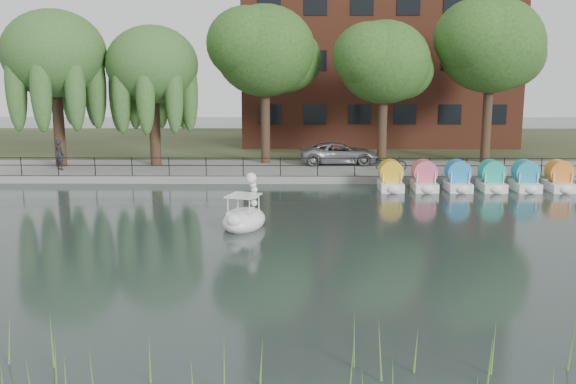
{
  "coord_description": "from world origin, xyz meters",
  "views": [
    {
      "loc": [
        0.74,
        -20.8,
        6.13
      ],
      "look_at": [
        0.5,
        4.0,
        1.3
      ],
      "focal_mm": 40.0,
      "sensor_mm": 36.0,
      "label": 1
    }
  ],
  "objects_px": {
    "pedestrian": "(60,152)",
    "swan_boat": "(245,216)",
    "minivan": "(340,152)",
    "bicycle": "(391,162)"
  },
  "relations": [
    {
      "from": "minivan",
      "to": "swan_boat",
      "type": "distance_m",
      "value": 14.78
    },
    {
      "from": "bicycle",
      "to": "swan_boat",
      "type": "relative_size",
      "value": 0.62
    },
    {
      "from": "swan_boat",
      "to": "minivan",
      "type": "bearing_deg",
      "value": 89.35
    },
    {
      "from": "minivan",
      "to": "swan_boat",
      "type": "relative_size",
      "value": 1.96
    },
    {
      "from": "minivan",
      "to": "bicycle",
      "type": "relative_size",
      "value": 3.13
    },
    {
      "from": "pedestrian",
      "to": "swan_boat",
      "type": "height_order",
      "value": "pedestrian"
    },
    {
      "from": "bicycle",
      "to": "pedestrian",
      "type": "xyz_separation_m",
      "value": [
        -18.78,
        0.18,
        0.49
      ]
    },
    {
      "from": "pedestrian",
      "to": "swan_boat",
      "type": "distance_m",
      "value": 16.34
    },
    {
      "from": "minivan",
      "to": "bicycle",
      "type": "xyz_separation_m",
      "value": [
        2.74,
        -2.5,
        -0.25
      ]
    },
    {
      "from": "minivan",
      "to": "bicycle",
      "type": "height_order",
      "value": "minivan"
    }
  ]
}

